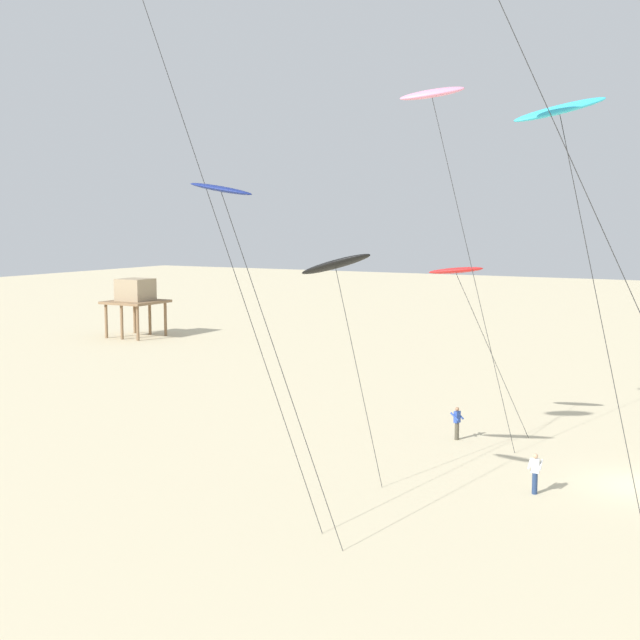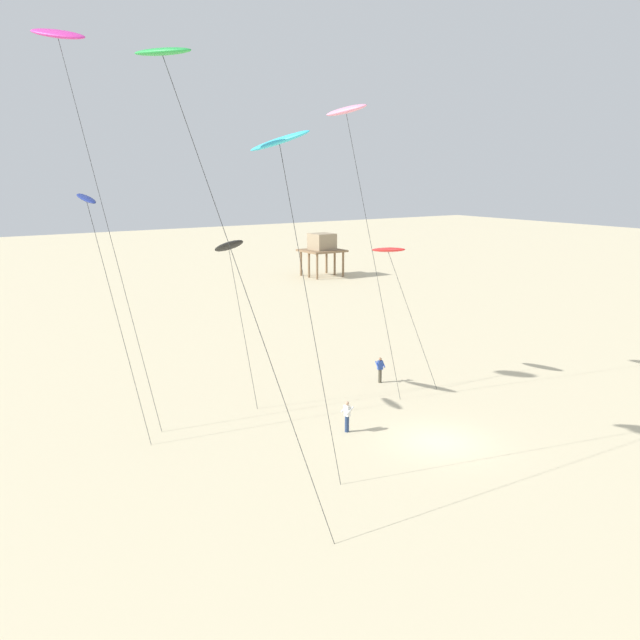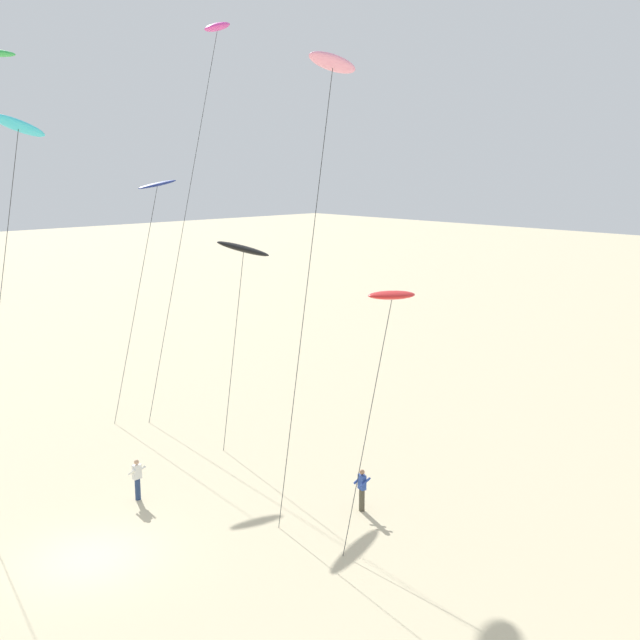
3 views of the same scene
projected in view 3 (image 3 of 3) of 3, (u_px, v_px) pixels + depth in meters
The scene contains 9 objects.
ground_plane at pixel (91, 557), 27.31m from camera, with size 260.00×260.00×0.00m, color beige.
kite_pink at pixel (333, 65), 29.83m from camera, with size 2.16×5.53×17.29m.
kite_magenta at pixel (217, 29), 43.26m from camera, with size 3.61×8.17×20.94m.
kite_cyan at pixel (18, 128), 31.50m from camera, with size 2.05×4.66×15.18m.
kite_red at pixel (392, 296), 29.01m from camera, with size 1.83×5.06×8.77m.
kite_black at pixel (244, 250), 37.29m from camera, with size 1.11×3.47×9.86m.
kite_navy at pixel (157, 188), 42.36m from camera, with size 1.64×5.09×12.30m.
kite_flyer_nearest at pixel (362, 489), 30.78m from camera, with size 0.65×0.63×1.67m.
kite_flyer_middle at pixel (137, 478), 31.80m from camera, with size 0.53×0.56×1.67m.
Camera 3 is at (23.76, -11.49, 13.22)m, focal length 45.16 mm.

